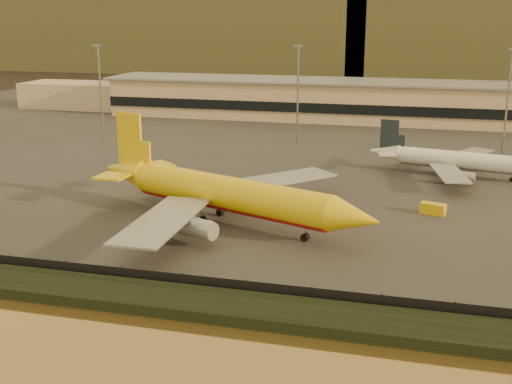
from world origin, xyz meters
TOP-DOWN VIEW (x-y plane):
  - ground at (0.00, 0.00)m, footprint 900.00×900.00m
  - embankment at (0.00, -17.00)m, footprint 320.00×7.00m
  - tarmac at (0.00, 95.00)m, footprint 320.00×220.00m
  - perimeter_fence at (0.00, -13.00)m, footprint 300.00×0.05m
  - terminal_building at (-14.52, 125.55)m, footprint 202.00×25.00m
  - apron_light_masts at (15.00, 75.00)m, footprint 152.20×12.20m
  - distant_hills at (-20.74, 340.00)m, footprint 470.00×160.00m
  - dhl_cargo_jet at (-8.98, 13.95)m, footprint 52.36×49.66m
  - white_narrowbody_jet at (29.02, 56.26)m, footprint 37.68×36.23m
  - gse_vehicle_yellow at (23.87, 27.32)m, footprint 4.53×3.00m
  - gse_vehicle_white at (-18.61, 29.64)m, footprint 3.87×2.56m

SIDE VIEW (x-z plane):
  - ground at x=0.00m, z-range 0.00..0.00m
  - tarmac at x=0.00m, z-range 0.00..0.20m
  - embankment at x=0.00m, z-range 0.00..1.40m
  - gse_vehicle_white at x=-18.61m, z-range 0.20..1.80m
  - gse_vehicle_yellow at x=23.87m, z-range 0.20..2.08m
  - perimeter_fence at x=0.00m, z-range 0.20..2.40m
  - white_narrowbody_jet at x=29.02m, z-range -1.99..8.89m
  - dhl_cargo_jet at x=-8.98m, z-range -3.06..13.13m
  - terminal_building at x=-14.52m, z-range -0.05..12.55m
  - apron_light_masts at x=15.00m, z-range 3.00..28.40m
  - distant_hills at x=-20.74m, z-range -3.61..66.39m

